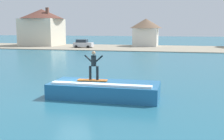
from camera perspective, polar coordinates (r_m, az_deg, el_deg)
ground_plane at (r=17.33m, az=-7.36°, el=-5.74°), size 260.00×260.00×0.00m
wave_crest at (r=17.29m, az=-1.56°, el=-4.04°), size 6.74×2.88×1.04m
surfboard at (r=17.28m, az=-4.04°, el=-2.10°), size 1.88×0.67×0.06m
surfer at (r=17.10m, az=-3.79°, el=1.30°), size 1.21×0.32×1.79m
shoreline_bank at (r=59.27m, az=7.43°, el=4.51°), size 120.00×17.79×0.13m
car_near_shore at (r=59.49m, az=-5.98°, el=5.40°), size 4.08×2.08×1.86m
house_with_chimney at (r=69.71m, az=-14.21°, el=8.81°), size 10.75×10.75×8.98m
house_small_cottage at (r=65.30m, az=6.99°, el=8.02°), size 7.49×7.49×6.42m
tree_tall_bare at (r=72.41m, az=-15.13°, el=8.60°), size 3.00×3.00×6.12m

